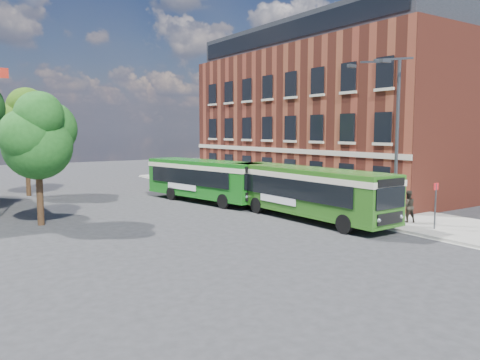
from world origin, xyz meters
TOP-DOWN VIEW (x-y plane):
  - ground at (0.00, 0.00)m, footprint 120.00×120.00m
  - pavement at (7.00, 8.00)m, footprint 6.00×48.00m
  - kerb_line at (3.95, 8.00)m, footprint 0.12×48.00m
  - brick_office at (14.00, 12.00)m, footprint 12.10×26.00m
  - street_lamp at (4.84, -2.00)m, footprint 2.96×2.38m
  - bus_stop_sign at (5.60, -4.20)m, footprint 0.35×0.08m
  - bus_front at (2.42, 2.18)m, footprint 2.88×12.15m
  - bus_rear at (0.79, 11.38)m, footprint 4.57×10.66m
  - pedestrian_a at (4.60, -2.72)m, footprint 0.79×0.61m
  - pedestrian_b at (5.96, -2.29)m, footprint 1.08×1.01m
  - tree_left at (-10.86, 8.86)m, footprint 4.30×4.09m
  - tree_right at (-9.26, 21.86)m, footprint 5.03×4.78m

SIDE VIEW (x-z plane):
  - ground at x=0.00m, z-range 0.00..0.00m
  - kerb_line at x=3.95m, z-range 0.00..0.01m
  - pavement at x=7.00m, z-range 0.00..0.15m
  - pedestrian_b at x=5.96m, z-range 0.15..1.91m
  - pedestrian_a at x=4.60m, z-range 0.15..2.06m
  - bus_stop_sign at x=5.60m, z-range 0.25..2.77m
  - bus_rear at x=0.79m, z-range 0.32..3.34m
  - bus_front at x=2.42m, z-range 0.32..3.34m
  - street_lamp at x=4.84m, z-range 0.29..9.29m
  - tree_left at x=-10.86m, z-range 1.29..8.56m
  - tree_right at x=-9.26m, z-range 1.52..10.01m
  - brick_office at x=14.00m, z-range -0.13..14.07m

